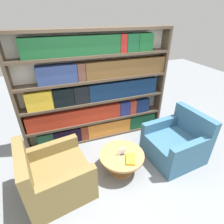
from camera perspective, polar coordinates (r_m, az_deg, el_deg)
ground_plane at (r=3.13m, az=3.46°, el=-22.43°), size 14.00×14.00×0.00m
bookshelf at (r=3.54m, az=-4.95°, el=6.73°), size 2.99×0.30×2.25m
armchair_left at (r=2.95m, az=-18.15°, el=-19.49°), size 1.07×1.04×0.92m
armchair_right at (r=3.58m, az=20.14°, el=-9.66°), size 1.01×0.98×0.92m
coffee_table at (r=3.12m, az=3.16°, el=-15.01°), size 0.77×0.77×0.38m
table_sign at (r=3.01m, az=3.25°, el=-12.80°), size 0.12×0.06×0.13m
stray_book at (r=2.95m, az=6.08°, el=-15.01°), size 0.23×0.29×0.04m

